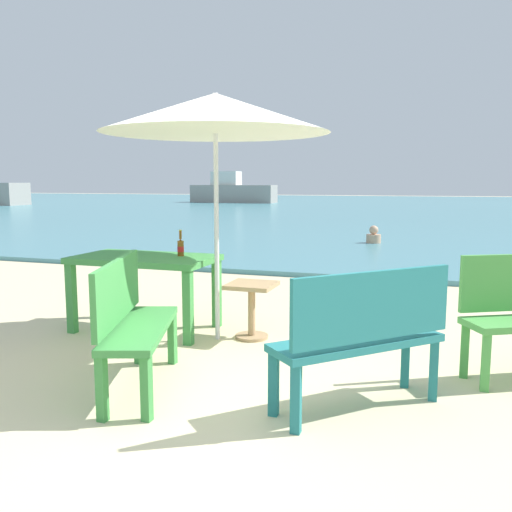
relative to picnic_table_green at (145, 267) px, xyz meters
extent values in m
plane|color=beige|center=(1.37, -1.52, -0.65)|extent=(120.00, 120.00, 0.00)
cube|color=teal|center=(1.37, 28.48, -0.61)|extent=(120.00, 50.00, 0.08)
cube|color=#3D8C42|center=(0.00, 0.00, 0.08)|extent=(1.40, 0.80, 0.06)
cube|color=#3D8C42|center=(-0.64, -0.34, -0.30)|extent=(0.08, 0.08, 0.70)
cube|color=#3D8C42|center=(0.64, -0.34, -0.30)|extent=(0.08, 0.08, 0.70)
cube|color=#3D8C42|center=(-0.64, 0.34, -0.30)|extent=(0.08, 0.08, 0.70)
cube|color=#3D8C42|center=(0.64, 0.34, -0.30)|extent=(0.08, 0.08, 0.70)
cylinder|color=brown|center=(0.34, 0.12, 0.19)|extent=(0.06, 0.06, 0.16)
cone|color=brown|center=(0.34, 0.12, 0.27)|extent=(0.06, 0.06, 0.03)
cylinder|color=brown|center=(0.34, 0.12, 0.32)|extent=(0.03, 0.03, 0.09)
cylinder|color=red|center=(0.34, 0.12, 0.18)|extent=(0.07, 0.07, 0.05)
cylinder|color=gold|center=(0.34, 0.12, 0.37)|extent=(0.03, 0.03, 0.01)
cylinder|color=silver|center=(0.82, -0.08, 0.50)|extent=(0.04, 0.04, 2.30)
cone|color=silver|center=(0.82, -0.08, 1.47)|extent=(2.10, 2.10, 0.36)
cube|color=tan|center=(1.12, 0.05, -0.13)|extent=(0.44, 0.44, 0.04)
cylinder|color=tan|center=(1.12, 0.05, -0.40)|extent=(0.07, 0.07, 0.50)
cylinder|color=tan|center=(1.12, 0.05, -0.64)|extent=(0.32, 0.32, 0.03)
cube|color=#237275|center=(2.32, -1.27, -0.20)|extent=(1.10, 1.11, 0.05)
cube|color=#237275|center=(2.43, -1.38, 0.08)|extent=(0.87, 0.88, 0.44)
cube|color=#237275|center=(2.61, -0.78, -0.44)|extent=(0.06, 0.06, 0.42)
cube|color=#237275|center=(1.83, -1.56, -0.44)|extent=(0.06, 0.06, 0.42)
cube|color=#237275|center=(2.81, -0.98, -0.44)|extent=(0.06, 0.06, 0.42)
cube|color=#237275|center=(2.03, -1.76, -0.44)|extent=(0.06, 0.06, 0.42)
cube|color=#3D8C42|center=(0.79, -1.42, -0.20)|extent=(0.73, 1.25, 0.05)
cube|color=#3D8C42|center=(0.64, -1.48, 0.08)|extent=(0.43, 1.15, 0.44)
cube|color=#3D8C42|center=(1.10, -1.90, -0.44)|extent=(0.06, 0.06, 0.42)
cube|color=#3D8C42|center=(0.74, -0.86, -0.44)|extent=(0.06, 0.06, 0.42)
cube|color=#3D8C42|center=(0.84, -1.99, -0.44)|extent=(0.06, 0.06, 0.42)
cube|color=#3D8C42|center=(0.48, -0.95, -0.44)|extent=(0.06, 0.06, 0.42)
cube|color=#4C9E47|center=(3.16, -0.68, -0.44)|extent=(0.06, 0.06, 0.42)
cube|color=#4C9E47|center=(3.03, -0.43, -0.44)|extent=(0.06, 0.06, 0.42)
cylinder|color=tan|center=(1.35, 8.16, -0.47)|extent=(0.34, 0.34, 0.20)
sphere|color=tan|center=(1.35, 8.16, -0.27)|extent=(0.21, 0.21, 0.21)
cube|color=gray|center=(-10.99, 31.10, 0.04)|extent=(5.98, 1.63, 1.22)
cube|color=silver|center=(-11.54, 31.10, 1.13)|extent=(1.90, 1.22, 0.95)
camera|label=1|loc=(2.80, -4.77, 0.85)|focal=38.13mm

